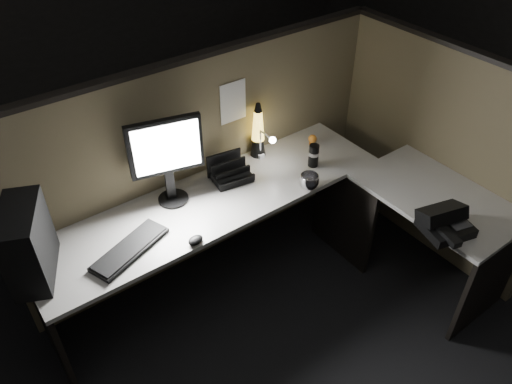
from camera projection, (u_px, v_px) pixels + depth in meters
floor at (290, 324)px, 3.24m from camera, size 6.00×6.00×0.00m
room_shell at (305, 102)px, 2.23m from camera, size 6.00×6.00×6.00m
partition_back at (207, 164)px, 3.36m from camera, size 2.66×0.06×1.50m
partition_right at (433, 153)px, 3.45m from camera, size 0.06×1.66×1.50m
desk at (290, 226)px, 3.12m from camera, size 2.60×1.60×0.73m
pc_tower at (28, 244)px, 2.49m from camera, size 0.33×0.44×0.42m
monitor at (166, 153)px, 2.89m from camera, size 0.43×0.19×0.56m
keyboard at (130, 249)px, 2.74m from camera, size 0.50×0.31×0.02m
mouse at (196, 240)px, 2.78m from camera, size 0.11×0.09×0.04m
clip_lamp at (266, 145)px, 3.33m from camera, size 0.04×0.18×0.23m
organizer at (229, 173)px, 3.24m from camera, size 0.27×0.25×0.18m
lava_lamp at (258, 134)px, 3.38m from camera, size 0.11×0.11×0.40m
travel_mug at (314, 155)px, 3.33m from camera, size 0.07×0.07×0.16m
steel_mug at (309, 182)px, 3.15m from camera, size 0.16×0.16×0.10m
figurine at (313, 139)px, 3.54m from camera, size 0.06×0.06×0.06m
pinned_paper at (233, 102)px, 3.17m from camera, size 0.19×0.00×0.27m
desk_phone at (444, 222)px, 2.84m from camera, size 0.32×0.32×0.16m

